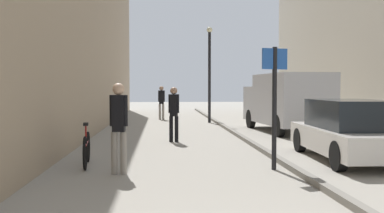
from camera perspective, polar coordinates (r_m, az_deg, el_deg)
name	(u,v)px	position (r m, az deg, el deg)	size (l,w,h in m)	color
ground_plane	(196,139)	(14.99, 0.51, -4.25)	(80.00, 80.00, 0.00)	gray
kerb_strip	(242,137)	(15.19, 6.47, -3.95)	(0.16, 40.00, 0.12)	slate
pedestrian_main_foreground	(174,110)	(14.23, -2.35, -0.50)	(0.34, 0.24, 1.76)	black
pedestrian_mid_block	(119,122)	(9.00, -9.40, -1.95)	(0.36, 0.24, 1.84)	gray
pedestrian_far_crossing	(161,100)	(24.40, -3.94, 0.81)	(0.36, 0.24, 1.84)	gray
delivery_van	(286,101)	(17.90, 12.03, 0.72)	(2.43, 5.30, 2.28)	#B7B7BC
parked_car	(351,131)	(11.35, 19.69, -2.93)	(1.95, 4.25, 1.45)	silver
street_sign_post	(274,97)	(9.53, 10.55, 1.20)	(0.58, 0.20, 2.60)	black
lamp_post	(209,68)	(22.16, 2.26, 4.95)	(0.28, 0.28, 4.76)	black
bicycle_leaning	(87,149)	(10.17, -13.39, -5.33)	(0.24, 1.77, 0.98)	black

